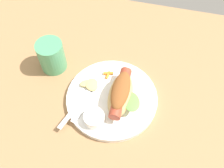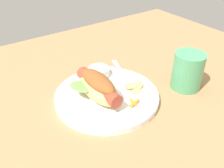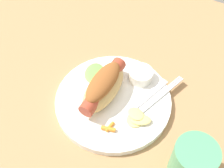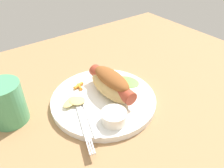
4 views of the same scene
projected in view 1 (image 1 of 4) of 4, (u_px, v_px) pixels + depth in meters
ground_plane at (101, 105)px, 73.29cm from camera, size 120.00×90.00×1.80cm
plate at (112, 98)px, 72.57cm from camera, size 25.65×25.65×1.60cm
hot_dog at (121, 93)px, 68.97cm from camera, size 9.67×15.16×6.20cm
sauce_ramekin at (93, 118)px, 67.02cm from camera, size 5.52×5.52×2.58cm
fork at (79, 104)px, 70.47cm from camera, size 6.51×16.15×0.40cm
knife at (87, 104)px, 70.54cm from camera, size 5.36×13.02×0.36cm
chips_pile at (90, 84)px, 73.45cm from camera, size 6.24×5.38×1.40cm
carrot_garnish at (108, 74)px, 75.62cm from camera, size 3.11×2.72×0.87cm
drinking_cup at (52, 56)px, 75.62cm from camera, size 7.81×7.81×9.75cm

